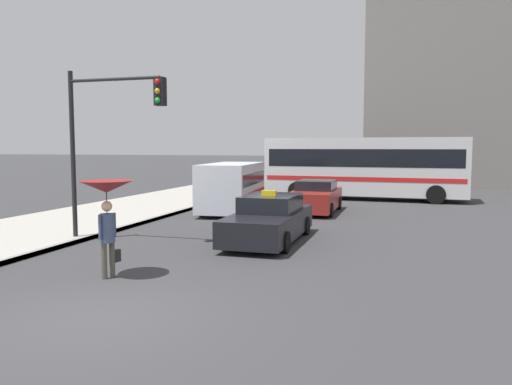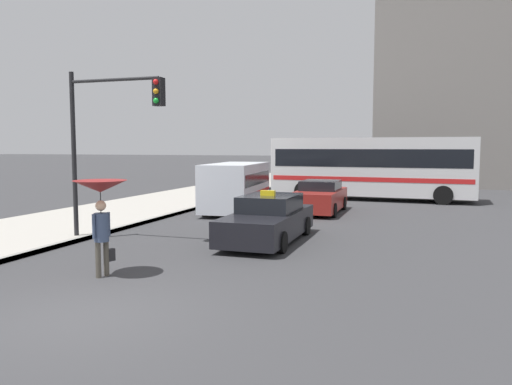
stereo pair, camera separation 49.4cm
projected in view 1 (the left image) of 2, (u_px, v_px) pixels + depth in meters
The scene contains 8 objects.
ground_plane at pixel (98, 317), 8.51m from camera, with size 300.00×300.00×0.00m, color #38383A.
taxi at pixel (269, 220), 15.27m from camera, with size 1.91×4.79×1.57m.
sedan_red at pixel (316, 197), 22.00m from camera, with size 1.91×4.30×1.40m.
ambulance_van at pixel (232, 185), 22.01m from camera, with size 2.49×5.19×2.16m.
city_bus at pixel (364, 165), 27.40m from camera, with size 10.82×3.02×3.38m.
pedestrian_with_umbrella at pixel (107, 198), 10.87m from camera, with size 1.17×1.17×2.16m.
traffic_light at pixel (109, 123), 14.68m from camera, with size 3.19×0.38×5.15m.
building_tower_near at pixel (473, 25), 36.98m from camera, with size 14.96×8.26×23.80m.
Camera 1 is at (4.98, -7.15, 2.89)m, focal length 35.00 mm.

